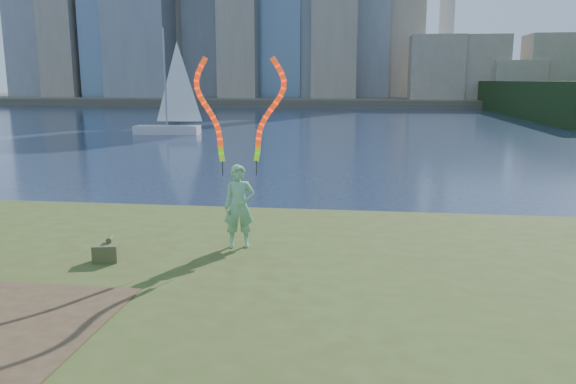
# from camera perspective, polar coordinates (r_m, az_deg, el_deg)

# --- Properties ---
(ground) EXTENTS (320.00, 320.00, 0.00)m
(ground) POSITION_cam_1_polar(r_m,az_deg,el_deg) (10.99, -8.12, -10.65)
(ground) COLOR #18243D
(ground) RESTS_ON ground
(grassy_knoll) EXTENTS (20.00, 18.00, 0.80)m
(grassy_knoll) POSITION_cam_1_polar(r_m,az_deg,el_deg) (8.86, -12.27, -14.01)
(grassy_knoll) COLOR #3C4D1B
(grassy_knoll) RESTS_ON ground
(far_shore) EXTENTS (320.00, 40.00, 1.20)m
(far_shore) POSITION_cam_1_polar(r_m,az_deg,el_deg) (104.90, 6.04, 9.31)
(far_shore) COLOR #474234
(far_shore) RESTS_ON ground
(woman_with_ribbons) EXTENTS (2.01, 0.64, 4.04)m
(woman_with_ribbons) POSITION_cam_1_polar(r_m,az_deg,el_deg) (11.07, -5.00, 1.46)
(woman_with_ribbons) COLOR #127B21
(woman_with_ribbons) RESTS_ON grassy_knoll
(canvas_bag) EXTENTS (0.50, 0.56, 0.42)m
(canvas_bag) POSITION_cam_1_polar(r_m,az_deg,el_deg) (10.93, -17.97, -5.82)
(canvas_bag) COLOR #4A5028
(canvas_bag) RESTS_ON grassy_knoll
(sailboat) EXTENTS (5.31, 1.87, 8.01)m
(sailboat) POSITION_cam_1_polar(r_m,az_deg,el_deg) (44.46, -11.89, 7.54)
(sailboat) COLOR beige
(sailboat) RESTS_ON ground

